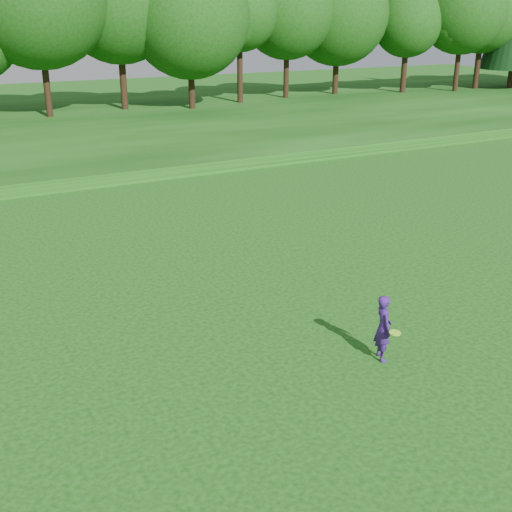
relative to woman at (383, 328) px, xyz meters
name	(u,v)px	position (x,y,z in m)	size (l,w,h in m)	color
ground	(373,396)	(-1.11, -1.12, -0.76)	(140.00, 140.00, 0.00)	#11410C
berm	(38,131)	(-1.11, 32.88, -0.46)	(130.00, 30.00, 0.60)	#11410C
walking_path	(99,182)	(-1.11, 18.88, -0.74)	(130.00, 1.60, 0.04)	gray
treeline	(11,0)	(-1.11, 36.88, 7.34)	(104.00, 7.00, 15.00)	#0F3F0E
woman	(383,328)	(0.00, 0.00, 0.00)	(0.52, 0.87, 1.52)	#3D1A75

